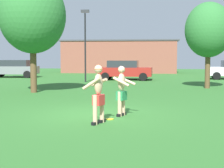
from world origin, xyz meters
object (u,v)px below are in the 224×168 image
(car_gray_mid_lot, at_px, (14,68))
(lamp_post, at_px, (85,38))
(tree_right_field, at_px, (32,16))
(tree_left_field, at_px, (208,30))
(player_near, at_px, (122,90))
(frisbee, at_px, (110,119))
(player_in_red, at_px, (98,92))
(car_red_far_end, at_px, (125,70))

(car_gray_mid_lot, relative_size, lamp_post, 0.83)
(tree_right_field, bearing_deg, tree_left_field, 20.34)
(tree_left_field, bearing_deg, car_gray_mid_lot, 151.68)
(player_near, relative_size, frisbee, 6.63)
(player_in_red, distance_m, lamp_post, 15.79)
(player_in_red, height_order, tree_right_field, tree_right_field)
(car_gray_mid_lot, bearing_deg, player_in_red, -60.92)
(car_red_far_end, bearing_deg, lamp_post, -136.36)
(tree_left_field, bearing_deg, player_near, -113.07)
(player_in_red, xyz_separation_m, tree_left_field, (4.80, 11.32, 2.55))
(frisbee, xyz_separation_m, tree_left_field, (4.56, 10.65, 3.47))
(lamp_post, relative_size, tree_left_field, 1.04)
(frisbee, bearing_deg, lamp_post, 104.39)
(lamp_post, height_order, tree_left_field, lamp_post)
(lamp_post, xyz_separation_m, tree_left_field, (8.29, -3.90, 0.18))
(player_near, relative_size, tree_right_field, 0.27)
(player_near, xyz_separation_m, player_in_red, (-0.55, -1.33, 0.08))
(frisbee, relative_size, car_red_far_end, 0.06)
(player_near, relative_size, player_in_red, 0.95)
(car_red_far_end, bearing_deg, player_in_red, -87.56)
(frisbee, distance_m, car_gray_mid_lot, 22.27)
(lamp_post, bearing_deg, tree_right_field, -99.81)
(car_gray_mid_lot, xyz_separation_m, tree_left_field, (15.84, -8.54, 2.66))
(frisbee, height_order, car_red_far_end, car_red_far_end)
(frisbee, xyz_separation_m, tree_right_field, (-5.02, 7.10, 4.04))
(player_near, xyz_separation_m, lamp_post, (-4.04, 13.88, 2.46))
(car_red_far_end, relative_size, lamp_post, 0.82)
(car_gray_mid_lot, height_order, tree_left_field, tree_left_field)
(frisbee, bearing_deg, player_in_red, -109.96)
(player_near, distance_m, frisbee, 1.11)
(player_in_red, bearing_deg, car_gray_mid_lot, 119.08)
(tree_left_field, distance_m, tree_right_field, 10.23)
(player_near, height_order, lamp_post, lamp_post)
(player_near, xyz_separation_m, car_gray_mid_lot, (-11.59, 18.52, -0.02))
(frisbee, bearing_deg, tree_left_field, 66.83)
(car_red_far_end, bearing_deg, tree_right_field, -111.78)
(car_red_far_end, xyz_separation_m, lamp_post, (-2.73, -2.60, 2.48))
(lamp_post, distance_m, tree_right_field, 7.60)
(player_near, distance_m, car_gray_mid_lot, 21.85)
(frisbee, bearing_deg, player_near, 65.27)
(car_red_far_end, bearing_deg, frisbee, -86.65)
(player_in_red, height_order, frisbee, player_in_red)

